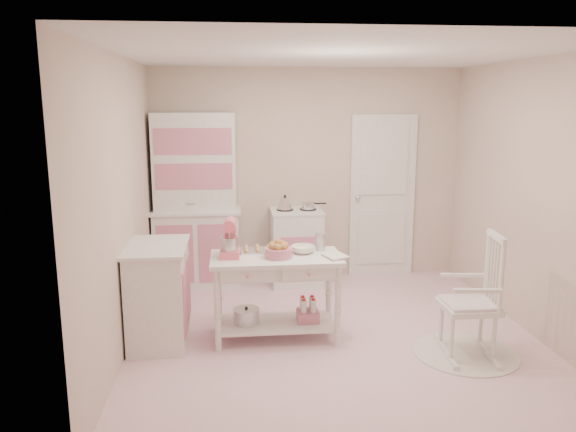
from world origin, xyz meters
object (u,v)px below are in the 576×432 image
(hutch, at_px, (196,201))
(stand_mixer, at_px, (230,239))
(rocking_chair, at_px, (469,295))
(bread_basket, at_px, (279,253))
(work_table, at_px, (276,297))
(stove, at_px, (296,247))
(base_cabinet, at_px, (159,294))

(hutch, bearing_deg, stand_mixer, -76.08)
(rocking_chair, height_order, bread_basket, rocking_chair)
(hutch, bearing_deg, work_table, -63.50)
(hutch, height_order, stand_mixer, hutch)
(hutch, height_order, rocking_chair, hutch)
(stove, bearing_deg, base_cabinet, -133.04)
(stand_mixer, bearing_deg, base_cabinet, -178.28)
(hutch, distance_m, stand_mixer, 1.69)
(stand_mixer, bearing_deg, stove, 67.04)
(stove, relative_size, work_table, 0.77)
(work_table, bearing_deg, base_cabinet, 177.74)
(rocking_chair, relative_size, stand_mixer, 3.24)
(base_cabinet, distance_m, bread_basket, 1.17)
(work_table, bearing_deg, hutch, 116.50)
(work_table, distance_m, stand_mixer, 0.71)
(rocking_chair, bearing_deg, base_cabinet, 174.71)
(stove, bearing_deg, work_table, -103.15)
(bread_basket, bearing_deg, base_cabinet, 175.20)
(bread_basket, bearing_deg, hutch, 116.37)
(rocking_chair, bearing_deg, bread_basket, 170.25)
(base_cabinet, height_order, bread_basket, base_cabinet)
(stand_mixer, height_order, bread_basket, stand_mixer)
(work_table, relative_size, bread_basket, 4.80)
(base_cabinet, height_order, work_table, base_cabinet)
(hutch, height_order, bread_basket, hutch)
(hutch, xyz_separation_m, stand_mixer, (0.41, -1.63, -0.07))
(hutch, distance_m, work_table, 1.96)
(hutch, distance_m, base_cabinet, 1.73)
(base_cabinet, distance_m, stand_mixer, 0.84)
(rocking_chair, distance_m, work_table, 1.73)
(base_cabinet, height_order, rocking_chair, rocking_chair)
(rocking_chair, bearing_deg, stove, 127.19)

